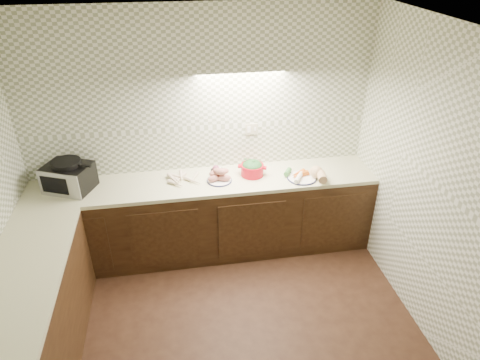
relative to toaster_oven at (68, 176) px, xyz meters
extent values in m
cube|color=white|center=(1.34, -1.56, 1.53)|extent=(3.60, 3.60, 0.05)
cube|color=gray|center=(1.34, 0.21, 0.25)|extent=(3.60, 0.05, 2.60)
cube|color=gray|center=(3.11, -1.56, 0.25)|extent=(0.05, 3.60, 2.60)
cube|color=#BAB492|center=(1.89, 0.23, 0.27)|extent=(0.13, 0.01, 0.12)
cube|color=black|center=(1.34, -0.06, -0.62)|extent=(3.60, 0.60, 0.86)
cube|color=beige|center=(1.34, -0.06, -0.17)|extent=(3.60, 0.60, 0.04)
cube|color=black|center=(0.00, 0.01, -0.01)|extent=(0.53, 0.48, 0.26)
cube|color=#9C9DA1|center=(-0.07, -0.15, -0.01)|extent=(0.41, 0.18, 0.26)
cube|color=black|center=(-0.07, -0.15, -0.01)|extent=(0.26, 0.12, 0.18)
cylinder|color=black|center=(0.00, 0.01, 0.14)|extent=(0.38, 0.38, 0.05)
cone|color=beige|center=(1.11, -0.05, -0.13)|extent=(0.09, 0.18, 0.04)
cone|color=beige|center=(1.06, 0.03, -0.12)|extent=(0.10, 0.21, 0.04)
cone|color=beige|center=(1.15, -0.06, -0.12)|extent=(0.12, 0.20, 0.04)
cone|color=beige|center=(1.11, -0.08, -0.13)|extent=(0.06, 0.21, 0.04)
cone|color=beige|center=(1.20, -0.08, -0.12)|extent=(0.16, 0.20, 0.05)
cone|color=beige|center=(1.17, -0.01, -0.13)|extent=(0.08, 0.20, 0.04)
cone|color=beige|center=(1.16, -0.04, -0.11)|extent=(0.14, 0.14, 0.04)
cone|color=beige|center=(1.12, -0.05, -0.10)|extent=(0.10, 0.18, 0.04)
cone|color=beige|center=(1.11, 0.00, -0.10)|extent=(0.16, 0.20, 0.05)
cylinder|color=#15173F|center=(1.49, -0.09, -0.14)|extent=(0.26, 0.26, 0.01)
cylinder|color=white|center=(1.49, -0.09, -0.14)|extent=(0.25, 0.25, 0.02)
ellipsoid|color=tan|center=(1.43, -0.11, -0.10)|extent=(0.14, 0.08, 0.07)
ellipsoid|color=tan|center=(1.54, -0.12, -0.10)|extent=(0.14, 0.08, 0.07)
ellipsoid|color=tan|center=(1.49, -0.04, -0.10)|extent=(0.14, 0.08, 0.07)
ellipsoid|color=tan|center=(1.45, -0.06, -0.06)|extent=(0.14, 0.08, 0.07)
ellipsoid|color=tan|center=(1.53, -0.05, -0.06)|extent=(0.14, 0.08, 0.07)
ellipsoid|color=tan|center=(1.49, -0.10, -0.03)|extent=(0.14, 0.08, 0.07)
cylinder|color=black|center=(1.49, 0.06, -0.12)|extent=(0.14, 0.14, 0.05)
sphere|color=maroon|center=(1.47, 0.06, -0.08)|extent=(0.07, 0.07, 0.07)
sphere|color=silver|center=(1.51, 0.07, -0.09)|extent=(0.04, 0.04, 0.04)
cylinder|color=#BE0617|center=(1.85, -0.02, -0.09)|extent=(0.30, 0.30, 0.12)
cube|color=#BE0617|center=(1.72, 0.02, -0.05)|extent=(0.04, 0.06, 0.02)
cube|color=#BE0617|center=(1.98, -0.06, -0.05)|extent=(0.04, 0.06, 0.02)
ellipsoid|color=#2C6E2C|center=(1.85, -0.02, -0.04)|extent=(0.22, 0.22, 0.12)
cylinder|color=#15173F|center=(2.35, -0.18, -0.14)|extent=(0.31, 0.31, 0.01)
cylinder|color=white|center=(2.35, -0.18, -0.14)|extent=(0.29, 0.29, 0.02)
cone|color=orange|center=(2.33, -0.14, -0.11)|extent=(0.17, 0.12, 0.04)
cone|color=orange|center=(2.33, -0.15, -0.11)|extent=(0.18, 0.07, 0.04)
cone|color=orange|center=(2.35, -0.15, -0.11)|extent=(0.17, 0.13, 0.04)
cone|color=orange|center=(2.37, -0.15, -0.09)|extent=(0.16, 0.14, 0.04)
cone|color=orange|center=(2.32, -0.15, -0.09)|extent=(0.17, 0.12, 0.04)
cone|color=orange|center=(2.32, -0.14, -0.09)|extent=(0.18, 0.08, 0.04)
cylinder|color=white|center=(2.30, -0.22, -0.11)|extent=(0.15, 0.20, 0.05)
cylinder|color=#356C2D|center=(2.22, -0.09, -0.11)|extent=(0.11, 0.13, 0.05)
camera|label=1|loc=(1.07, -3.90, 2.09)|focal=32.00mm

